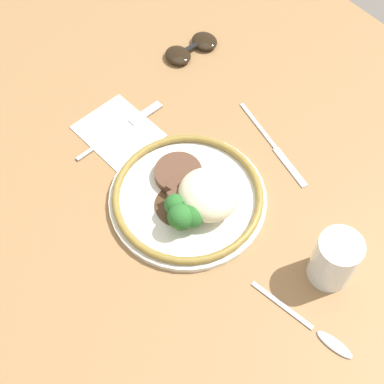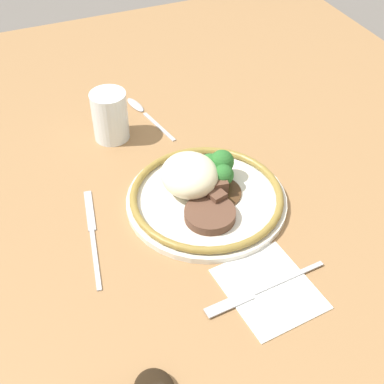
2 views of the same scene
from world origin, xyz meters
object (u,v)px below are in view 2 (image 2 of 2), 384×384
Objects in this scene: juice_glass at (110,118)px; knife at (93,233)px; fork at (255,293)px; plate at (204,190)px; spoon at (141,110)px.

juice_glass is 0.44× the size of knife.
juice_glass is at bearing -84.38° from fork.
plate is 0.19m from knife.
plate is 0.28m from spoon.
plate reaches higher than fork.
fork reaches higher than knife.
spoon is (0.48, -0.00, -0.00)m from fork.
fork is at bearing 176.28° from plate.
spoon is (0.29, -0.18, 0.00)m from knife.
plate is at bearing -158.41° from juice_glass.
fork is 1.10× the size of spoon.
knife is at bearing -52.72° from fork.
plate is 1.36× the size of fork.
knife is at bearing 137.11° from spoon.
plate is at bearing -98.19° from fork.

